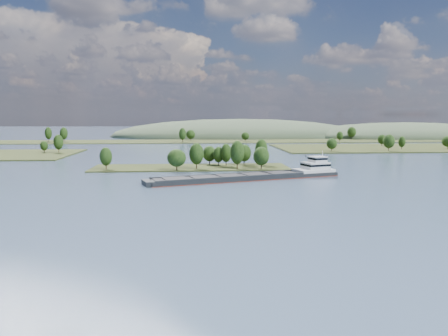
{
  "coord_description": "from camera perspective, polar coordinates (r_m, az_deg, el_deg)",
  "views": [
    {
      "loc": [
        0.5,
        -43.24,
        27.35
      ],
      "look_at": [
        13.39,
        130.0,
        6.0
      ],
      "focal_mm": 35.0,
      "sensor_mm": 36.0,
      "label": 1
    }
  ],
  "objects": [
    {
      "name": "tree_island",
      "position": [
        222.77,
        -2.34,
        1.05
      ],
      "size": [
        100.0,
        32.33,
        15.2
      ],
      "color": "#293115",
      "rests_on": "ground"
    },
    {
      "name": "ground",
      "position": [
        165.51,
        -4.37,
        -2.53
      ],
      "size": [
        1800.0,
        1800.0,
        0.0
      ],
      "primitive_type": "plane",
      "color": "#324356",
      "rests_on": "ground"
    },
    {
      "name": "hill_east",
      "position": [
        575.76,
        22.59,
        3.75
      ],
      "size": [
        260.0,
        140.0,
        36.0
      ],
      "primitive_type": "ellipsoid",
      "color": "#374630",
      "rests_on": "ground"
    },
    {
      "name": "hill_west",
      "position": [
        547.17,
        2.0,
        4.14
      ],
      "size": [
        320.0,
        160.0,
        44.0
      ],
      "primitive_type": "ellipsoid",
      "color": "#374630",
      "rests_on": "ground"
    },
    {
      "name": "cargo_barge",
      "position": [
        187.13,
        4.58,
        -0.96
      ],
      "size": [
        85.5,
        36.36,
        11.71
      ],
      "color": "black",
      "rests_on": "ground"
    },
    {
      "name": "back_shoreline",
      "position": [
        443.97,
        -3.33,
        3.56
      ],
      "size": [
        900.0,
        60.0,
        15.7
      ],
      "color": "#293115",
      "rests_on": "ground"
    }
  ]
}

